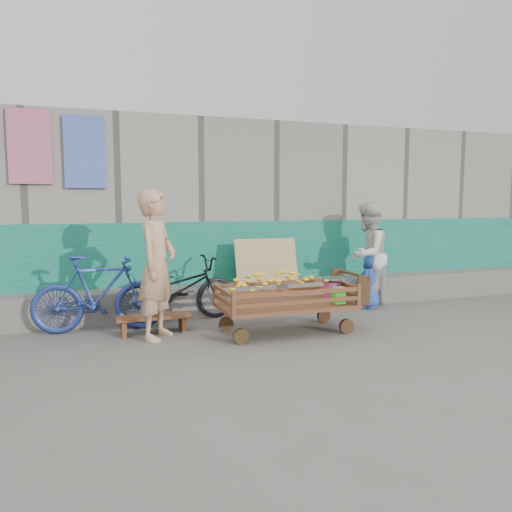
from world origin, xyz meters
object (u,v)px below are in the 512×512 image
object	(u,v)px
child	(371,281)
bicycle_dark	(178,290)
bench	(153,320)
bicycle_blue	(99,293)
woman	(367,255)
vendor_man	(157,265)
banana_cart	(284,291)

from	to	relation	value
child	bicycle_dark	distance (m)	3.09
bench	bicycle_blue	world-z (taller)	bicycle_blue
bench	child	xyz separation A→B (m)	(3.51, 0.36, 0.27)
bench	bicycle_blue	bearing A→B (deg)	153.69
child	woman	bearing A→B (deg)	-120.77
bicycle_blue	bicycle_dark	bearing A→B (deg)	-75.16
bench	bicycle_blue	size ratio (longest dim) A/B	0.56
child	bicycle_blue	world-z (taller)	bicycle_blue
vendor_man	bicycle_blue	world-z (taller)	vendor_man
woman	child	distance (m)	0.42
child	banana_cart	bearing A→B (deg)	-2.15
banana_cart	bicycle_blue	bearing A→B (deg)	158.86
bicycle_blue	vendor_man	bearing A→B (deg)	-126.71
banana_cart	vendor_man	bearing A→B (deg)	169.72
bicycle_blue	banana_cart	bearing A→B (deg)	-106.84
banana_cart	vendor_man	xyz separation A→B (m)	(-1.59, 0.29, 0.38)
banana_cart	bench	bearing A→B (deg)	161.07
bench	child	world-z (taller)	child
woman	bicycle_blue	distance (m)	4.18
child	vendor_man	bearing A→B (deg)	-17.67
bench	bicycle_dark	bearing A→B (deg)	51.03
banana_cart	woman	xyz separation A→B (m)	(1.91, 1.04, 0.30)
woman	bicycle_dark	xyz separation A→B (m)	(-3.09, 0.04, -0.39)
banana_cart	bench	world-z (taller)	banana_cart
vendor_man	child	size ratio (longest dim) A/B	2.08
bicycle_blue	woman	bearing A→B (deg)	-83.43
woman	child	xyz separation A→B (m)	(-0.01, -0.12, -0.41)
vendor_man	bicycle_dark	xyz separation A→B (m)	(0.40, 0.79, -0.46)
child	bicycle_blue	xyz separation A→B (m)	(-4.16, -0.04, 0.06)
child	bicycle_blue	bearing A→B (deg)	-27.31
bicycle_dark	bicycle_blue	xyz separation A→B (m)	(-1.08, -0.20, 0.05)
banana_cart	bicycle_dark	xyz separation A→B (m)	(-1.18, 1.07, -0.08)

